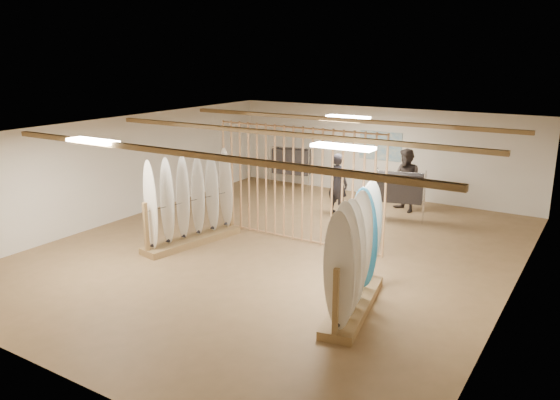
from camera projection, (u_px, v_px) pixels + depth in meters
The scene contains 16 objects.
floor at pixel (280, 250), 12.69m from camera, with size 12.00×12.00×0.00m, color olive.
ceiling at pixel (280, 130), 11.96m from camera, with size 12.00×12.00×0.00m, color gray.
wall_back at pixel (380, 152), 17.24m from camera, with size 12.00×12.00×0.00m, color white.
wall_front at pixel (47, 283), 7.41m from camera, with size 12.00×12.00×0.00m, color white.
wall_left at pixel (125, 168), 14.88m from camera, with size 12.00×12.00×0.00m, color white.
wall_right at pixel (517, 228), 9.77m from camera, with size 12.00×12.00×0.00m, color white.
ceiling_slats at pixel (280, 133), 11.98m from camera, with size 9.50×6.12×0.10m, color olive.
light_panels at pixel (280, 132), 11.97m from camera, with size 1.20×0.35×0.06m, color white.
bamboo_partition at pixel (298, 184), 12.98m from camera, with size 4.45×0.05×2.78m.
poster at pixel (380, 146), 17.17m from camera, with size 1.40×0.03×0.90m, color teal.
rack_left at pixel (191, 214), 12.94m from camera, with size 1.06×2.68×2.11m.
rack_right at pixel (354, 272), 9.56m from camera, with size 1.06×2.65×2.09m.
clothing_rack_a at pixel (291, 161), 18.07m from camera, with size 1.35×0.57×1.46m.
clothing_rack_b at pixel (400, 188), 14.71m from camera, with size 1.27×0.60×1.39m.
shopper_a at pixel (338, 180), 15.31m from camera, with size 0.72×0.49×1.98m, color #232229.
shopper_b at pixel (406, 177), 15.50m from camera, with size 0.99×0.78×2.06m, color #3A312D.
Camera 1 is at (6.32, -10.14, 4.42)m, focal length 35.00 mm.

